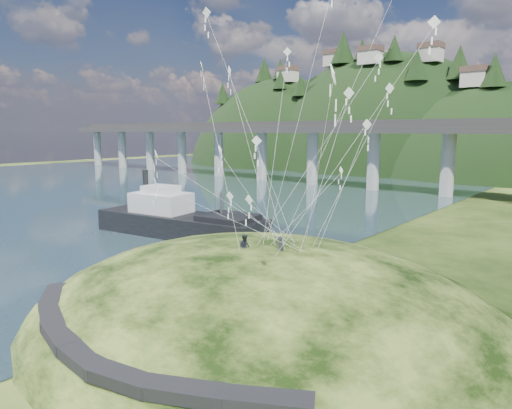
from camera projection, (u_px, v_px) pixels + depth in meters
The scene contains 10 objects.
ground at pixel (167, 297), 35.55m from camera, with size 320.00×320.00×0.00m, color black.
water at pixel (68, 187), 103.81m from camera, with size 240.00×240.00×0.00m, color #304C58.
grass_hill at pixel (263, 336), 32.25m from camera, with size 36.00×32.00×13.00m.
footpath at pixel (110, 346), 23.11m from camera, with size 22.29×5.84×0.83m.
bridge at pixel (334, 144), 103.79m from camera, with size 160.00×11.00×15.00m.
far_ridge at pixel (366, 190), 156.86m from camera, with size 153.00×70.00×94.50m.
work_barge at pixel (178, 219), 56.25m from camera, with size 23.15×9.59×7.86m.
wooden_dock at pixel (172, 259), 44.73m from camera, with size 12.02×2.88×0.85m.
kite_flyers at pixel (257, 235), 30.80m from camera, with size 3.25×1.73×1.85m.
kite_swarm at pixel (279, 100), 33.00m from camera, with size 20.38×18.13×20.91m.
Camera 1 is at (27.04, -21.59, 12.90)m, focal length 32.00 mm.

